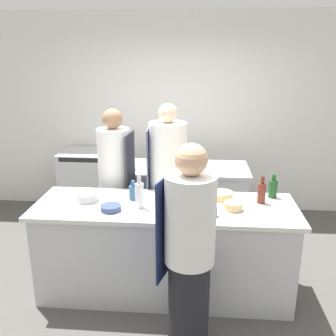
{
  "coord_description": "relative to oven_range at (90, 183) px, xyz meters",
  "views": [
    {
      "loc": [
        0.29,
        -3.19,
        2.26
      ],
      "look_at": [
        0.0,
        0.35,
        1.15
      ],
      "focal_mm": 40.0,
      "sensor_mm": 36.0,
      "label": 1
    }
  ],
  "objects": [
    {
      "name": "bowl_mixing_large",
      "position": [
        0.76,
        -1.93,
        0.47
      ],
      "size": [
        0.18,
        0.18,
        0.05
      ],
      "color": "navy",
      "rests_on": "prep_counter"
    },
    {
      "name": "chef_at_stove",
      "position": [
        0.62,
        -1.08,
        0.38
      ],
      "size": [
        0.38,
        0.36,
        1.69
      ],
      "rotation": [
        0.0,
        0.0,
        -1.66
      ],
      "color": "black",
      "rests_on": "ground_plane"
    },
    {
      "name": "stockpot",
      "position": [
        0.62,
        -0.65,
        0.56
      ],
      "size": [
        0.23,
        0.23,
        0.25
      ],
      "color": "#B7BABC",
      "rests_on": "pass_counter"
    },
    {
      "name": "cup",
      "position": [
        1.67,
        -1.97,
        0.48
      ],
      "size": [
        0.08,
        0.08,
        0.08
      ],
      "color": "#33477F",
      "rests_on": "prep_counter"
    },
    {
      "name": "bottle_water",
      "position": [
        1.01,
        -1.84,
        0.57
      ],
      "size": [
        0.08,
        0.08,
        0.32
      ],
      "color": "silver",
      "rests_on": "prep_counter"
    },
    {
      "name": "bottle_sauce",
      "position": [
        0.92,
        -1.65,
        0.52
      ],
      "size": [
        0.08,
        0.08,
        0.19
      ],
      "color": "#2D5175",
      "rests_on": "prep_counter"
    },
    {
      "name": "bowl_ceramic_blue",
      "position": [
        0.49,
        -1.71,
        0.48
      ],
      "size": [
        0.21,
        0.21,
        0.08
      ],
      "color": "#B7BABC",
      "rests_on": "prep_counter"
    },
    {
      "name": "pass_counter",
      "position": [
        1.3,
        -0.56,
        -0.01
      ],
      "size": [
        1.7,
        0.7,
        0.9
      ],
      "color": "#B7BABC",
      "rests_on": "ground_plane"
    },
    {
      "name": "ground_plane",
      "position": [
        1.23,
        -1.76,
        -0.46
      ],
      "size": [
        16.0,
        16.0,
        0.0
      ],
      "primitive_type": "plane",
      "color": "#4C4947"
    },
    {
      "name": "bowl_prep_small",
      "position": [
        1.85,
        -1.82,
        0.48
      ],
      "size": [
        0.17,
        0.17,
        0.07
      ],
      "color": "tan",
      "rests_on": "prep_counter"
    },
    {
      "name": "bottle_wine",
      "position": [
        1.46,
        -2.02,
        0.52
      ],
      "size": [
        0.06,
        0.06,
        0.19
      ],
      "color": "black",
      "rests_on": "prep_counter"
    },
    {
      "name": "bottle_cooking_oil",
      "position": [
        2.13,
        -1.63,
        0.55
      ],
      "size": [
        0.08,
        0.08,
        0.26
      ],
      "color": "#5B2319",
      "rests_on": "prep_counter"
    },
    {
      "name": "bottle_olive_oil",
      "position": [
        1.35,
        -2.06,
        0.53
      ],
      "size": [
        0.07,
        0.07,
        0.23
      ],
      "color": "#B2A84C",
      "rests_on": "prep_counter"
    },
    {
      "name": "cutting_board",
      "position": [
        1.4,
        -1.72,
        0.45
      ],
      "size": [
        0.34,
        0.25,
        0.01
      ],
      "color": "tan",
      "rests_on": "prep_counter"
    },
    {
      "name": "chef_at_pass_far",
      "position": [
        1.21,
        -1.18,
        0.42
      ],
      "size": [
        0.42,
        0.4,
        1.76
      ],
      "rotation": [
        0.0,
        0.0,
        1.62
      ],
      "color": "black",
      "rests_on": "ground_plane"
    },
    {
      "name": "bowl_wooden_salad",
      "position": [
        1.77,
        -1.55,
        0.47
      ],
      "size": [
        0.22,
        0.22,
        0.07
      ],
      "color": "tan",
      "rests_on": "prep_counter"
    },
    {
      "name": "oven_range",
      "position": [
        0.0,
        0.0,
        0.0
      ],
      "size": [
        0.75,
        0.63,
        0.93
      ],
      "color": "#B7BABC",
      "rests_on": "ground_plane"
    },
    {
      "name": "chef_at_prep_near",
      "position": [
        1.48,
        -2.48,
        0.37
      ],
      "size": [
        0.43,
        0.41,
        1.67
      ],
      "rotation": [
        0.0,
        0.0,
        1.28
      ],
      "color": "black",
      "rests_on": "ground_plane"
    },
    {
      "name": "bottle_vinegar",
      "position": [
        2.26,
        -1.48,
        0.53
      ],
      "size": [
        0.08,
        0.08,
        0.23
      ],
      "color": "#19471E",
      "rests_on": "prep_counter"
    },
    {
      "name": "wall_back",
      "position": [
        1.23,
        0.37,
        0.94
      ],
      "size": [
        8.0,
        0.06,
        2.8
      ],
      "color": "silver",
      "rests_on": "ground_plane"
    },
    {
      "name": "prep_counter",
      "position": [
        1.23,
        -1.76,
        -0.01
      ],
      "size": [
        2.43,
        0.79,
        0.9
      ],
      "color": "#B7BABC",
      "rests_on": "ground_plane"
    }
  ]
}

